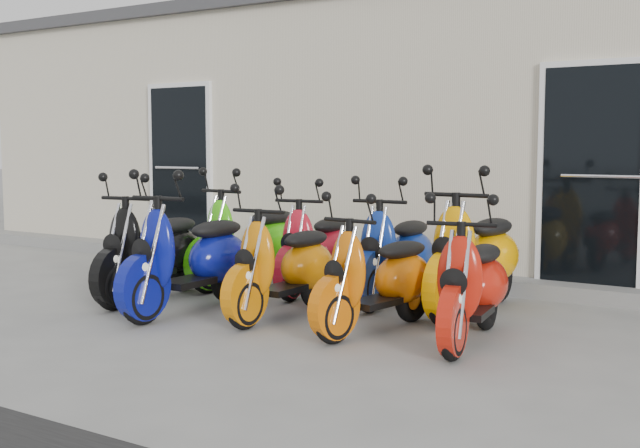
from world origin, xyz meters
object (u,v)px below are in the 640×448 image
Objects in this scene: scooter_back_red at (315,235)px; scooter_back_blue at (396,239)px; scooter_front_black at (152,236)px; scooter_front_red at (473,267)px; scooter_back_yellow at (475,239)px; scooter_front_orange_b at (378,261)px; scooter_front_orange_a at (284,250)px; scooter_front_blue at (190,241)px; scooter_back_green at (248,226)px.

scooter_back_blue reaches higher than scooter_back_red.
scooter_front_black reaches higher than scooter_front_red.
scooter_back_yellow reaches higher than scooter_front_red.
scooter_front_orange_b is 0.97× the size of scooter_back_red.
scooter_front_black is 1.55m from scooter_front_orange_a.
scooter_front_black is at bearing -157.72° from scooter_back_yellow.
scooter_back_blue is (1.34, 1.40, -0.04)m from scooter_front_blue.
scooter_back_yellow reaches higher than scooter_front_orange_b.
scooter_back_red is at bearing 143.81° from scooter_front_red.
scooter_front_orange_a is (1.55, 0.01, -0.03)m from scooter_front_black.
scooter_front_black is 1.06× the size of scooter_front_orange_a.
scooter_back_blue is at bearing 129.34° from scooter_front_red.
scooter_front_orange_a is at bearing -139.57° from scooter_back_yellow.
scooter_back_green is (-0.40, 1.37, -0.01)m from scooter_front_blue.
scooter_back_yellow is (2.16, 1.33, 0.02)m from scooter_front_blue.
scooter_front_orange_b is at bearing -107.57° from scooter_back_yellow.
scooter_back_blue is 0.83m from scooter_back_yellow.
scooter_back_blue is (0.50, 1.13, 0.02)m from scooter_front_orange_a.
scooter_back_green is (0.31, 1.11, 0.01)m from scooter_front_black.
scooter_front_blue reaches higher than scooter_back_green.
scooter_back_blue is (0.93, -0.03, 0.02)m from scooter_back_red.
scooter_front_blue is at bearing -162.01° from scooter_front_orange_a.
scooter_front_orange_a is 0.94m from scooter_front_orange_b.
scooter_back_green is at bearing -179.14° from scooter_back_yellow.
scooter_front_blue is 1.02× the size of scooter_back_green.
scooter_front_blue is 1.94m from scooter_back_blue.
scooter_back_yellow is at bearing -8.75° from scooter_back_blue.
scooter_front_red is at bearing 0.46° from scooter_front_orange_a.
scooter_front_red is 2.44m from scooter_back_red.
scooter_back_blue is at bearing 45.26° from scooter_front_blue.
scooter_front_blue is 1.43m from scooter_back_green.
scooter_front_black is at bearing -154.20° from scooter_back_blue.
scooter_back_blue reaches higher than scooter_front_red.
scooter_back_red is (0.81, 0.06, -0.04)m from scooter_back_green.
scooter_front_orange_a is 1.24m from scooter_back_blue.
scooter_back_yellow is at bearing 38.67° from scooter_front_orange_a.
scooter_front_orange_b is 1.16m from scooter_back_yellow.
scooter_front_orange_a is 1.72m from scooter_front_red.
scooter_back_yellow reaches higher than scooter_back_red.
scooter_front_blue reaches higher than scooter_front_orange_b.
scooter_front_black is 1.16m from scooter_back_green.
scooter_back_green is at bearing 67.38° from scooter_front_black.
scooter_front_red is 3.16m from scooter_back_green.
scooter_back_green reaches higher than scooter_front_orange_b.
scooter_back_blue is (1.74, 0.03, -0.02)m from scooter_back_green.
scooter_front_red is at bearing -46.01° from scooter_back_blue.
scooter_front_orange_b is 0.79m from scooter_front_red.
scooter_front_blue is 2.57m from scooter_front_red.
scooter_front_red is at bearing -6.69° from scooter_front_black.
scooter_back_green reaches higher than scooter_back_blue.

